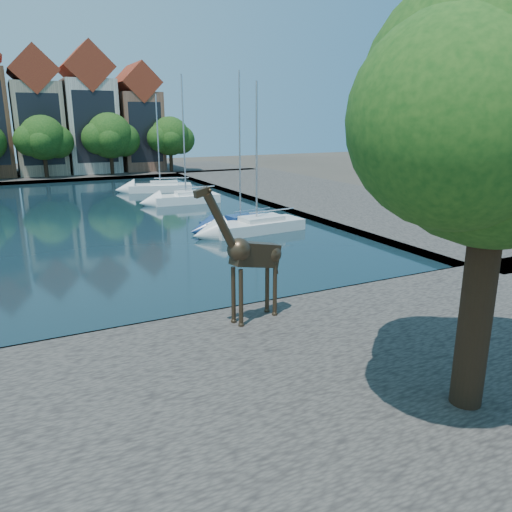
{
  "coord_description": "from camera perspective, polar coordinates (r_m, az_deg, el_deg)",
  "views": [
    {
      "loc": [
        -2.51,
        -16.87,
        7.66
      ],
      "look_at": [
        6.12,
        0.47,
        2.27
      ],
      "focal_mm": 35.0,
      "sensor_mm": 36.0,
      "label": 1
    }
  ],
  "objects": [
    {
      "name": "far_tree_east",
      "position": [
        68.58,
        -16.28,
        12.9
      ],
      "size": [
        7.54,
        5.8,
        7.84
      ],
      "color": "#332114",
      "rests_on": "far_quay"
    },
    {
      "name": "townhouse_east_mid",
      "position": [
        73.69,
        -18.54,
        15.1
      ],
      "size": [
        6.43,
        9.18,
        16.65
      ],
      "color": "beige",
      "rests_on": "far_quay"
    },
    {
      "name": "sailboat_right_d",
      "position": [
        54.42,
        -10.89,
        7.86
      ],
      "size": [
        6.86,
        3.88,
        9.91
      ],
      "color": "white",
      "rests_on": "water_basin"
    },
    {
      "name": "water_basin",
      "position": [
        41.65,
        -22.6,
        3.79
      ],
      "size": [
        38.0,
        50.0,
        0.08
      ],
      "primitive_type": "cube",
      "color": "black",
      "rests_on": "ground"
    },
    {
      "name": "sailboat_right_b",
      "position": [
        35.51,
        -1.79,
        4.04
      ],
      "size": [
        5.82,
        2.82,
        10.6
      ],
      "color": "navy",
      "rests_on": "water_basin"
    },
    {
      "name": "giraffe_statue",
      "position": [
        17.62,
        -0.74,
        0.12
      ],
      "size": [
        3.5,
        1.16,
        5.04
      ],
      "color": "#392B1C",
      "rests_on": "near_quay"
    },
    {
      "name": "near_quay",
      "position": [
        12.59,
        -10.54,
        -20.79
      ],
      "size": [
        50.0,
        14.0,
        0.5
      ],
      "primitive_type": "cube",
      "color": "#4D4943",
      "rests_on": "ground"
    },
    {
      "name": "far_quay",
      "position": [
        73.29,
        -24.64,
        8.33
      ],
      "size": [
        60.0,
        16.0,
        0.5
      ],
      "primitive_type": "cube",
      "color": "#4D4943",
      "rests_on": "ground"
    },
    {
      "name": "far_tree_far_east",
      "position": [
        70.49,
        -9.72,
        13.21
      ],
      "size": [
        6.76,
        5.2,
        7.36
      ],
      "color": "#332114",
      "rests_on": "far_quay"
    },
    {
      "name": "townhouse_east_inner",
      "position": [
        73.0,
        -23.71,
        14.33
      ],
      "size": [
        5.94,
        9.18,
        15.79
      ],
      "color": "tan",
      "rests_on": "far_quay"
    },
    {
      "name": "sailboat_right_c",
      "position": [
        46.43,
        -8.01,
        6.75
      ],
      "size": [
        6.04,
        2.3,
        11.22
      ],
      "color": "white",
      "rests_on": "water_basin"
    },
    {
      "name": "townhouse_east_end",
      "position": [
        74.94,
        -13.4,
        14.7
      ],
      "size": [
        5.44,
        9.18,
        14.43
      ],
      "color": "brown",
      "rests_on": "far_quay"
    },
    {
      "name": "far_tree_mid_east",
      "position": [
        67.57,
        -23.09,
        12.18
      ],
      "size": [
        7.02,
        5.4,
        7.52
      ],
      "color": "#332114",
      "rests_on": "far_quay"
    },
    {
      "name": "right_quay",
      "position": [
        49.82,
        7.44,
        6.85
      ],
      "size": [
        14.0,
        52.0,
        0.5
      ],
      "primitive_type": "cube",
      "color": "#4D4943",
      "rests_on": "ground"
    },
    {
      "name": "plane_tree",
      "position": [
        12.82,
        26.54,
        14.03
      ],
      "size": [
        8.32,
        6.4,
        10.62
      ],
      "color": "#332114",
      "rests_on": "near_quay"
    },
    {
      "name": "ground",
      "position": [
        18.7,
        -16.61,
        -9.34
      ],
      "size": [
        160.0,
        160.0,
        0.0
      ],
      "primitive_type": "plane",
      "color": "#38332B",
      "rests_on": "ground"
    },
    {
      "name": "sailboat_right_a",
      "position": [
        34.26,
        0.07,
        3.71
      ],
      "size": [
        6.8,
        2.89,
        9.85
      ],
      "color": "silver",
      "rests_on": "water_basin"
    }
  ]
}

